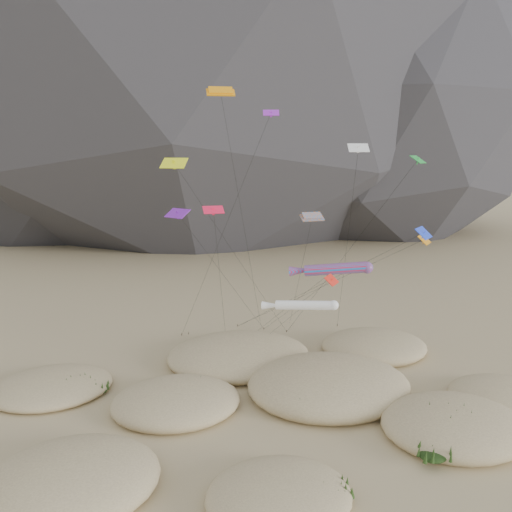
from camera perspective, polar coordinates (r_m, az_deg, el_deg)
The scene contains 9 objects.
ground at distance 46.25m, azimuth 6.19°, elevation -19.03°, with size 500.00×500.00×0.00m, color #CCB789.
dunes at distance 50.41m, azimuth 2.72°, elevation -15.26°, with size 54.17×35.36×4.00m.
dune_grass at distance 49.38m, azimuth 3.86°, elevation -15.74°, with size 41.44×28.04×1.51m.
kite_stakes at distance 67.57m, azimuth 0.43°, elevation -8.56°, with size 22.07×7.65×0.30m.
rainbow_tube_kite at distance 53.03m, azimuth 8.74°, elevation -1.49°, with size 9.20×15.82×12.57m.
white_tube_kite at distance 47.45m, azimuth 5.18°, elevation -5.64°, with size 6.78×17.98×10.21m.
orange_parafoil at distance 54.40m, azimuth -4.00°, elevation 17.90°, with size 8.23×11.87×30.33m.
multi_parafoil at distance 49.60m, azimuth 6.39°, elevation 4.24°, with size 4.14×18.59×17.88m.
delta_kites at distance 51.14m, azimuth 6.24°, elevation 5.81°, with size 29.22×22.71×27.66m.
Camera 1 is at (-12.58, -37.71, 23.64)m, focal length 35.00 mm.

